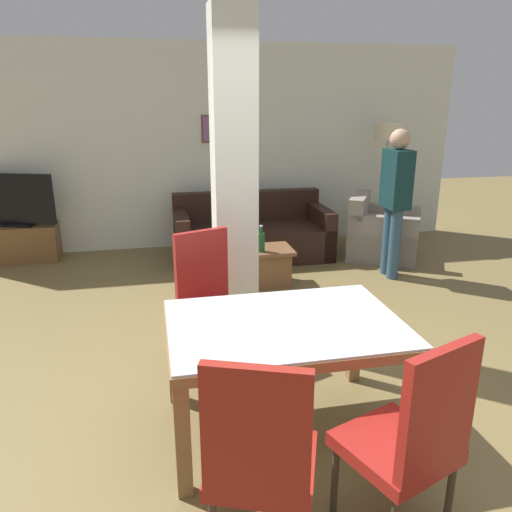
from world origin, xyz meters
name	(u,v)px	position (x,y,z in m)	size (l,w,h in m)	color
ground_plane	(283,426)	(0.00, 0.00, 0.00)	(18.00, 18.00, 0.00)	olive
back_wall	(204,148)	(0.00, 4.26, 1.35)	(7.20, 0.09, 2.70)	silver
divider_pillar	(234,179)	(-0.04, 1.51, 1.35)	(0.35, 0.34, 2.70)	silver
dining_table	(284,345)	(0.00, 0.00, 0.58)	(1.40, 0.98, 0.73)	olive
dining_chair_near_right	(412,436)	(0.35, -0.91, 0.56)	(0.59, 0.59, 1.05)	maroon
dining_chair_near_left	(260,455)	(-0.35, -0.90, 0.56)	(0.59, 0.59, 1.05)	maroon
dining_chair_far_left	(209,296)	(-0.35, 0.91, 0.56)	(0.59, 0.59, 1.05)	maroon
sofa	(252,236)	(0.52, 3.55, 0.28)	(1.98, 0.94, 0.81)	black
armchair	(381,236)	(2.16, 3.19, 0.28)	(1.17, 1.17, 0.81)	gray
coffee_table	(261,266)	(0.41, 2.50, 0.22)	(0.69, 0.47, 0.42)	brown
bottle	(261,242)	(0.39, 2.40, 0.53)	(0.08, 0.08, 0.29)	#194C23
tv_stand	(21,243)	(-2.40, 3.98, 0.23)	(0.91, 0.40, 0.46)	brown
tv_screen	(15,201)	(-2.40, 3.98, 0.78)	(0.98, 0.38, 0.66)	black
floor_lamp	(388,142)	(2.48, 3.83, 1.42)	(0.37, 0.37, 1.67)	#B7B7BC
standing_person	(395,194)	(1.95, 2.48, 0.97)	(0.23, 0.38, 1.68)	#2F4E68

